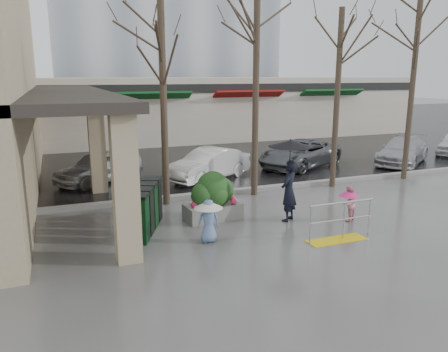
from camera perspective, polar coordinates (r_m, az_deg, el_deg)
ground at (r=12.07m, az=6.06°, el=-7.21°), size 120.00×120.00×0.00m
street_asphalt at (r=32.73m, az=-11.87°, el=5.47°), size 120.00×36.00×0.01m
curb at (r=15.54m, az=-0.68°, el=-2.22°), size 120.00×0.30×0.15m
canopy_slab at (r=18.05m, az=-20.13°, el=10.56°), size 2.80×18.00×0.25m
pillar_front at (r=9.93m, az=-12.74°, el=-1.36°), size 0.55×0.55×3.50m
pillar_back at (r=16.27m, az=-16.25°, el=3.99°), size 0.55×0.55×3.50m
storefront_row at (r=29.01m, az=-6.76°, el=8.70°), size 34.00×6.74×4.00m
handrail at (r=11.67m, az=14.82°, el=-6.35°), size 1.90×0.50×1.03m
tree_west at (r=14.05m, az=-8.13°, el=16.67°), size 3.20×3.20×6.80m
tree_midwest at (r=15.12m, az=4.28°, el=17.06°), size 3.20×3.20×7.00m
tree_mideast at (r=16.78m, az=14.85°, el=15.00°), size 3.20×3.20×6.50m
tree_east at (r=19.06m, az=23.84°, el=15.65°), size 3.20×3.20×7.20m
woman at (r=12.64m, az=8.53°, el=0.33°), size 1.28×1.28×2.42m
child_pink at (r=13.19m, az=15.98°, el=-3.18°), size 0.63×0.60×1.03m
child_blue at (r=11.07m, az=-2.04°, el=-5.24°), size 0.74×0.74×1.13m
planter at (r=12.84m, az=-1.46°, el=-2.67°), size 1.72×1.01×1.44m
news_boxes at (r=12.10m, az=-10.16°, el=-4.15°), size 1.37×2.27×1.26m
car_a at (r=17.95m, az=-16.00°, el=1.18°), size 3.89×3.32×1.26m
car_b at (r=17.72m, az=-2.02°, el=1.53°), size 4.01×2.96×1.26m
car_c at (r=20.44m, az=9.90°, el=2.89°), size 4.99×3.87×1.26m
car_d at (r=22.65m, az=22.31°, el=3.09°), size 4.57×3.92×1.26m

